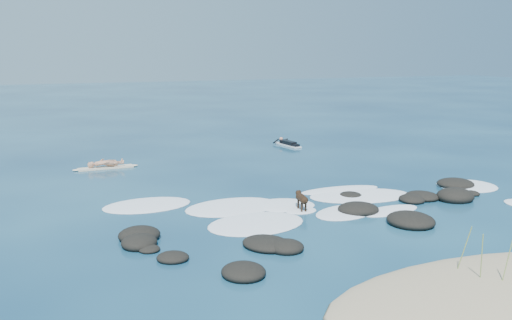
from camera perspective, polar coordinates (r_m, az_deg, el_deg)
name	(u,v)px	position (r m, az deg, el deg)	size (l,w,h in m)	color
ground	(326,203)	(20.09, 7.03, -4.32)	(160.00, 160.00, 0.00)	#0A2642
sand_dune	(511,295)	(13.93, 24.10, -12.22)	(9.00, 4.40, 0.60)	#9E8966
reef_rocks	(354,215)	(18.41, 9.78, -5.47)	(14.21, 6.62, 0.57)	black
breaking_foam	(316,203)	(19.98, 6.05, -4.35)	(15.02, 7.15, 0.12)	white
standing_surfer_rig	(105,154)	(26.45, -14.85, 0.55)	(2.92, 0.59, 1.66)	beige
paddling_surfer_rig	(288,143)	(31.89, 3.19, 1.67)	(1.00, 2.27, 0.39)	white
dog	(301,198)	(18.92, 4.57, -3.84)	(0.36, 1.05, 0.67)	black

